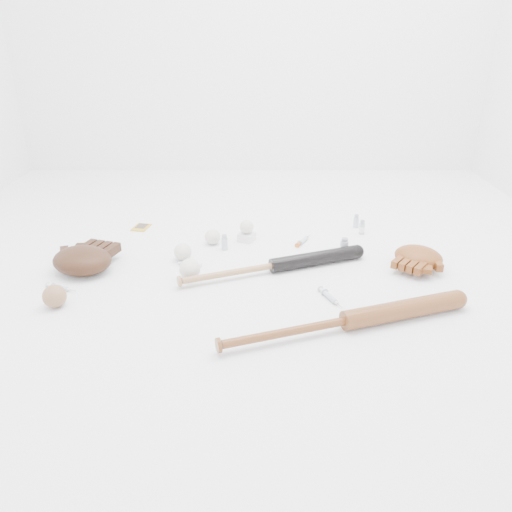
{
  "coord_description": "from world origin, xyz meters",
  "views": [
    {
      "loc": [
        0.04,
        -1.82,
        0.91
      ],
      "look_at": [
        0.03,
        -0.01,
        0.06
      ],
      "focal_mm": 35.0,
      "sensor_mm": 36.0,
      "label": 1
    }
  ],
  "objects_px": {
    "bat_wood": "(346,321)",
    "glove_dark": "(82,260)",
    "pedestal": "(247,237)",
    "bat_dark": "(273,266)"
  },
  "relations": [
    {
      "from": "glove_dark",
      "to": "bat_dark",
      "type": "bearing_deg",
      "value": 17.86
    },
    {
      "from": "bat_dark",
      "to": "pedestal",
      "type": "xyz_separation_m",
      "value": [
        -0.11,
        0.32,
        -0.01
      ]
    },
    {
      "from": "pedestal",
      "to": "glove_dark",
      "type": "bearing_deg",
      "value": -154.07
    },
    {
      "from": "bat_wood",
      "to": "glove_dark",
      "type": "relative_size",
      "value": 3.21
    },
    {
      "from": "bat_dark",
      "to": "bat_wood",
      "type": "height_order",
      "value": "bat_wood"
    },
    {
      "from": "glove_dark",
      "to": "bat_wood",
      "type": "bearing_deg",
      "value": -4.58
    },
    {
      "from": "glove_dark",
      "to": "pedestal",
      "type": "xyz_separation_m",
      "value": [
        0.65,
        0.32,
        -0.03
      ]
    },
    {
      "from": "bat_dark",
      "to": "bat_wood",
      "type": "distance_m",
      "value": 0.47
    },
    {
      "from": "bat_dark",
      "to": "glove_dark",
      "type": "bearing_deg",
      "value": 158.8
    },
    {
      "from": "bat_wood",
      "to": "pedestal",
      "type": "bearing_deg",
      "value": 95.89
    }
  ]
}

